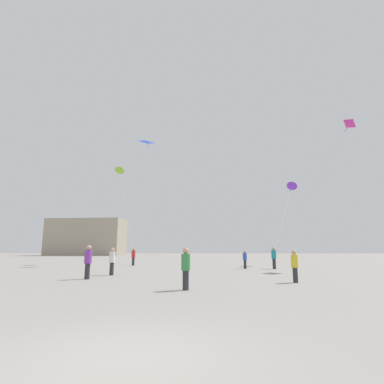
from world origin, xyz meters
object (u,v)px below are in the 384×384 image
person_in_purple (88,260)px  kite_cobalt_delta (147,144)px  person_in_white (112,260)px  building_left_hall (86,237)px  kite_lime_diamond (120,170)px  person_in_teal (274,257)px  kite_magenta_delta (348,126)px  person_in_green (186,267)px  kite_violet_diamond (292,186)px  person_in_yellow (295,265)px  person_in_blue (245,259)px  person_in_red (133,256)px

person_in_purple → kite_cobalt_delta: 21.19m
person_in_white → building_left_hall: (-31.79, 71.20, 4.44)m
kite_lime_diamond → building_left_hall: bearing=116.2°
person_in_teal → kite_magenta_delta: 13.90m
person_in_green → kite_violet_diamond: (10.14, 22.29, 7.87)m
person_in_teal → person_in_yellow: person_in_teal is taller
kite_violet_diamond → building_left_hall: building_left_hall is taller
person_in_purple → kite_violet_diamond: size_ratio=0.22×
person_in_white → kite_magenta_delta: kite_magenta_delta is taller
person_in_green → kite_cobalt_delta: kite_cobalt_delta is taller
person_in_blue → person_in_yellow: bearing=-41.5°
person_in_yellow → person_in_teal: bearing=-108.3°
kite_violet_diamond → person_in_green: bearing=-114.5°
person_in_yellow → person_in_purple: size_ratio=0.86×
person_in_white → kite_lime_diamond: size_ratio=0.16×
kite_magenta_delta → kite_lime_diamond: 26.06m
person_in_teal → person_in_yellow: (-1.13, -11.41, -0.15)m
person_in_teal → building_left_hall: 77.24m
person_in_purple → person_in_red: person_in_purple is taller
person_in_yellow → kite_cobalt_delta: kite_cobalt_delta is taller
person_in_blue → kite_cobalt_delta: bearing=-169.5°
person_in_blue → kite_magenta_delta: kite_magenta_delta is taller
person_in_red → kite_lime_diamond: size_ratio=0.17×
person_in_red → kite_cobalt_delta: (0.72, 1.47, 12.89)m
person_in_green → kite_cobalt_delta: 25.66m
kite_violet_diamond → kite_magenta_delta: bearing=-64.9°
person_in_blue → building_left_hall: building_left_hall is taller
building_left_hall → kite_violet_diamond: bearing=-49.8°
kite_cobalt_delta → person_in_green: bearing=-72.7°
kite_violet_diamond → kite_cobalt_delta: bearing=-176.1°
person_in_red → kite_lime_diamond: kite_lime_diamond is taller
kite_lime_diamond → kite_cobalt_delta: bearing=-37.1°
person_in_red → person_in_yellow: bearing=-21.1°
person_in_purple → kite_magenta_delta: kite_magenta_delta is taller
person_in_yellow → kite_violet_diamond: 21.24m
kite_magenta_delta → building_left_hall: 81.69m
person_in_yellow → person_in_white: person_in_white is taller
person_in_teal → person_in_blue: 2.47m
person_in_yellow → kite_lime_diamond: (-15.79, 20.97, 10.64)m
person_in_yellow → person_in_blue: bearing=-96.0°
person_in_green → building_left_hall: building_left_hall is taller
person_in_purple → kite_cobalt_delta: kite_cobalt_delta is taller
person_in_white → person_in_yellow: bearing=-118.9°
person_in_red → person_in_teal: bearing=11.4°
person_in_purple → building_left_hall: (-31.34, 73.98, 4.38)m
person_in_yellow → person_in_purple: (-11.04, 1.10, 0.15)m
person_in_blue → building_left_hall: size_ratio=0.07×
building_left_hall → person_in_red: bearing=-63.0°
person_in_red → building_left_hall: (-29.90, 58.63, 4.40)m
kite_lime_diamond → person_in_purple: bearing=-76.5°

